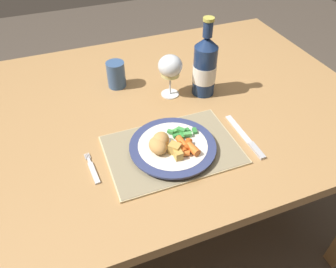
# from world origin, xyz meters

# --- Properties ---
(ground_plane) EXTENTS (6.00, 6.00, 0.00)m
(ground_plane) POSITION_xyz_m (0.00, 0.00, 0.00)
(ground_plane) COLOR #4C4238
(dining_table) EXTENTS (1.51, 1.02, 0.74)m
(dining_table) POSITION_xyz_m (0.00, 0.00, 0.66)
(dining_table) COLOR #AD7F4C
(dining_table) RESTS_ON ground
(placemat) EXTENTS (0.38, 0.26, 0.01)m
(placemat) POSITION_xyz_m (-0.00, -0.23, 0.74)
(placemat) COLOR #CCB789
(placemat) RESTS_ON dining_table
(dinner_plate) EXTENTS (0.25, 0.25, 0.02)m
(dinner_plate) POSITION_xyz_m (0.00, -0.23, 0.76)
(dinner_plate) COLOR white
(dinner_plate) RESTS_ON placemat
(breaded_croquettes) EXTENTS (0.08, 0.09, 0.04)m
(breaded_croquettes) POSITION_xyz_m (-0.04, -0.23, 0.79)
(breaded_croquettes) COLOR tan
(breaded_croquettes) RESTS_ON dinner_plate
(green_beans_pile) EXTENTS (0.09, 0.05, 0.02)m
(green_beans_pile) POSITION_xyz_m (0.04, -0.20, 0.77)
(green_beans_pile) COLOR #338438
(green_beans_pile) RESTS_ON dinner_plate
(glazed_carrots) EXTENTS (0.07, 0.08, 0.02)m
(glazed_carrots) POSITION_xyz_m (0.03, -0.27, 0.78)
(glazed_carrots) COLOR orange
(glazed_carrots) RESTS_ON dinner_plate
(fork) EXTENTS (0.02, 0.12, 0.01)m
(fork) POSITION_xyz_m (-0.23, -0.23, 0.74)
(fork) COLOR silver
(fork) RESTS_ON dining_table
(table_knife) EXTENTS (0.02, 0.21, 0.01)m
(table_knife) POSITION_xyz_m (0.23, -0.27, 0.74)
(table_knife) COLOR silver
(table_knife) RESTS_ON dining_table
(wine_glass) EXTENTS (0.08, 0.08, 0.15)m
(wine_glass) POSITION_xyz_m (0.10, 0.04, 0.85)
(wine_glass) COLOR silver
(wine_glass) RESTS_ON dining_table
(bottle) EXTENTS (0.08, 0.08, 0.27)m
(bottle) POSITION_xyz_m (0.21, 0.01, 0.84)
(bottle) COLOR navy
(bottle) RESTS_ON dining_table
(roast_potatoes) EXTENTS (0.04, 0.06, 0.03)m
(roast_potatoes) POSITION_xyz_m (-0.01, -0.27, 0.78)
(roast_potatoes) COLOR gold
(roast_potatoes) RESTS_ON dinner_plate
(drinking_cup) EXTENTS (0.07, 0.07, 0.10)m
(drinking_cup) POSITION_xyz_m (-0.06, 0.16, 0.79)
(drinking_cup) COLOR #385684
(drinking_cup) RESTS_ON dining_table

